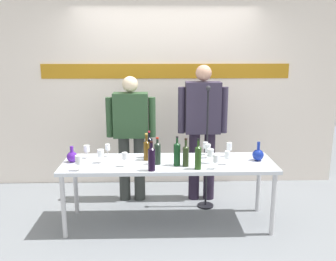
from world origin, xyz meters
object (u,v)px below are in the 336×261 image
object	(u,v)px
display_table	(168,167)
wine_glass_left_3	(87,149)
decanter_blue_right	(258,155)
wine_bottle_4	(186,155)
wine_glass_right_0	(205,146)
wine_bottle_5	(177,153)
wine_glass_left_4	(101,153)
presenter_right	(203,124)
wine_glass_left_2	(125,156)
wine_glass_right_5	(229,147)
wine_glass_left_1	(108,147)
wine_bottle_1	(157,153)
wine_bottle_6	(152,158)
decanter_blue_left	(72,156)
wine_glass_right_4	(216,159)
wine_bottle_3	(149,146)
wine_glass_right_2	(208,148)
wine_glass_left_0	(79,160)
microphone_stand	(206,168)
wine_bottle_2	(146,149)
presenter_left	(131,131)
wine_bottle_0	(198,157)
wine_glass_right_3	(227,155)
wine_glass_right_1	(210,153)

from	to	relation	value
display_table	wine_glass_left_3	world-z (taller)	wine_glass_left_3
decanter_blue_right	wine_glass_left_3	xyz separation A→B (m)	(-1.91, 0.13, 0.04)
wine_bottle_4	wine_glass_left_3	xyz separation A→B (m)	(-1.09, 0.31, -0.02)
wine_glass_right_0	wine_bottle_5	bearing A→B (deg)	-132.00
wine_glass_left_3	wine_glass_left_4	bearing A→B (deg)	-43.45
presenter_right	wine_glass_left_2	xyz separation A→B (m)	(-0.91, -0.83, -0.16)
wine_glass_right_5	wine_glass_left_1	bearing A→B (deg)	178.59
wine_bottle_1	wine_bottle_6	distance (m)	0.21
wine_glass_left_2	wine_glass_right_5	distance (m)	1.21
decanter_blue_left	wine_glass_right_4	size ratio (longest dim) A/B	1.17
wine_bottle_3	wine_glass_left_4	bearing A→B (deg)	-160.55
wine_bottle_5	wine_glass_left_4	bearing A→B (deg)	172.60
wine_bottle_4	wine_glass_right_2	world-z (taller)	wine_bottle_4
wine_glass_left_0	microphone_stand	distance (m)	1.60
wine_bottle_2	wine_glass_left_0	bearing A→B (deg)	-153.49
wine_bottle_2	wine_bottle_4	size ratio (longest dim) A/B	1.01
wine_bottle_2	wine_bottle_6	xyz separation A→B (m)	(0.06, -0.36, 0.01)
wine_bottle_2	wine_glass_left_1	size ratio (longest dim) A/B	2.08
presenter_right	wine_glass_right_0	size ratio (longest dim) A/B	11.59
wine_bottle_4	wine_glass_right_4	bearing A→B (deg)	-17.93
wine_bottle_1	wine_glass_left_3	world-z (taller)	wine_bottle_1
wine_glass_left_2	wine_glass_left_4	bearing A→B (deg)	154.41
presenter_left	wine_bottle_2	bearing A→B (deg)	-70.93
wine_bottle_4	wine_bottle_2	bearing A→B (deg)	151.52
wine_bottle_0	wine_bottle_1	bearing A→B (deg)	157.44
wine_bottle_3	wine_glass_right_3	world-z (taller)	wine_bottle_3
display_table	wine_bottle_5	bearing A→B (deg)	-54.02
wine_bottle_5	wine_glass_left_1	size ratio (longest dim) A/B	2.18
wine_bottle_4	wine_bottle_1	bearing A→B (deg)	165.47
wine_glass_right_2	wine_glass_left_1	bearing A→B (deg)	175.61
wine_bottle_4	wine_glass_right_1	distance (m)	0.29
wine_glass_left_1	microphone_stand	xyz separation A→B (m)	(1.17, 0.21, -0.33)
wine_glass_left_4	wine_bottle_1	bearing A→B (deg)	-5.45
wine_bottle_5	wine_bottle_6	size ratio (longest dim) A/B	1.03
wine_bottle_1	presenter_right	bearing A→B (deg)	53.11
wine_glass_left_4	microphone_stand	xyz separation A→B (m)	(1.21, 0.45, -0.33)
presenter_right	microphone_stand	xyz separation A→B (m)	(0.03, -0.25, -0.50)
wine_bottle_0	decanter_blue_right	bearing A→B (deg)	21.55
wine_glass_left_4	wine_bottle_6	bearing A→B (deg)	-25.47
wine_glass_right_0	wine_glass_right_4	bearing A→B (deg)	-85.45
decanter_blue_right	wine_glass_right_4	bearing A→B (deg)	-151.68
wine_bottle_3	wine_glass_left_0	size ratio (longest dim) A/B	1.91
wine_bottle_2	wine_glass_left_2	bearing A→B (deg)	-135.17
decanter_blue_right	presenter_left	world-z (taller)	presenter_left
wine_bottle_0	wine_bottle_5	size ratio (longest dim) A/B	1.01
wine_bottle_2	wine_bottle_3	distance (m)	0.10
wine_bottle_0	microphone_stand	bearing A→B (deg)	75.11
decanter_blue_right	wine_glass_left_3	bearing A→B (deg)	176.11
wine_glass_left_2	wine_bottle_1	bearing A→B (deg)	11.68
wine_bottle_4	wine_bottle_5	size ratio (longest dim) A/B	0.95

